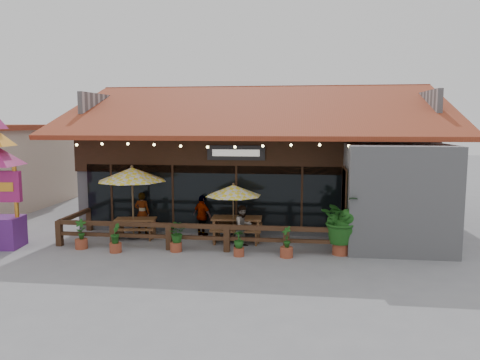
# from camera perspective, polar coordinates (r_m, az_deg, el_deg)

# --- Properties ---
(ground) EXTENTS (100.00, 100.00, 0.00)m
(ground) POSITION_cam_1_polar(r_m,az_deg,el_deg) (16.41, 0.41, -8.31)
(ground) COLOR gray
(ground) RESTS_ON ground
(restaurant_building) EXTENTS (15.50, 14.73, 6.09)m
(restaurant_building) POSITION_cam_1_polar(r_m,az_deg,el_deg) (22.48, 3.11, 1.57)
(restaurant_building) COLOR #A2A3A7
(restaurant_building) RESTS_ON ground
(patio_railing) EXTENTS (10.00, 2.60, 0.92)m
(patio_railing) POSITION_cam_1_polar(r_m,az_deg,el_deg) (16.42, -7.57, -6.15)
(patio_railing) COLOR #432B18
(patio_railing) RESTS_ON ground
(umbrella_left) EXTENTS (2.60, 2.60, 2.77)m
(umbrella_left) POSITION_cam_1_polar(r_m,az_deg,el_deg) (17.83, -13.02, 0.64)
(umbrella_left) COLOR brown
(umbrella_left) RESTS_ON ground
(umbrella_right) EXTENTS (2.69, 2.69, 2.18)m
(umbrella_right) POSITION_cam_1_polar(r_m,az_deg,el_deg) (16.82, -0.82, -1.31)
(umbrella_right) COLOR brown
(umbrella_right) RESTS_ON ground
(picnic_table_left) EXTENTS (1.71, 1.53, 0.73)m
(picnic_table_left) POSITION_cam_1_polar(r_m,az_deg,el_deg) (18.21, -12.59, -5.34)
(picnic_table_left) COLOR brown
(picnic_table_left) RESTS_ON ground
(picnic_table_right) EXTENTS (1.90, 1.66, 0.88)m
(picnic_table_right) POSITION_cam_1_polar(r_m,az_deg,el_deg) (17.30, -0.39, -5.49)
(picnic_table_right) COLOR brown
(picnic_table_right) RESTS_ON ground
(tropical_plant) EXTENTS (1.91, 1.89, 2.00)m
(tropical_plant) POSITION_cam_1_polar(r_m,az_deg,el_deg) (15.73, 12.25, -4.86)
(tropical_plant) COLOR brown
(tropical_plant) RESTS_ON ground
(diner_a) EXTENTS (0.60, 0.40, 1.65)m
(diner_a) POSITION_cam_1_polar(r_m,az_deg,el_deg) (18.71, -11.84, -3.95)
(diner_a) COLOR #331A10
(diner_a) RESTS_ON ground
(diner_b) EXTENTS (0.90, 0.90, 1.47)m
(diner_b) POSITION_cam_1_polar(r_m,az_deg,el_deg) (16.43, 0.38, -5.65)
(diner_b) COLOR #331A10
(diner_b) RESTS_ON ground
(diner_c) EXTENTS (0.98, 0.84, 1.58)m
(diner_c) POSITION_cam_1_polar(r_m,az_deg,el_deg) (18.05, -4.62, -4.34)
(diner_c) COLOR #331A10
(diner_c) RESTS_ON ground
(planter_a) EXTENTS (0.42, 0.42, 1.04)m
(planter_a) POSITION_cam_1_polar(r_m,az_deg,el_deg) (17.15, -18.80, -6.51)
(planter_a) COLOR brown
(planter_a) RESTS_ON ground
(planter_b) EXTENTS (0.40, 0.42, 0.98)m
(planter_b) POSITION_cam_1_polar(r_m,az_deg,el_deg) (16.34, -14.95, -7.01)
(planter_b) COLOR brown
(planter_b) RESTS_ON ground
(planter_c) EXTENTS (0.74, 0.69, 0.97)m
(planter_c) POSITION_cam_1_polar(r_m,az_deg,el_deg) (16.02, -7.83, -6.75)
(planter_c) COLOR brown
(planter_c) RESTS_ON ground
(planter_d) EXTENTS (0.41, 0.41, 0.85)m
(planter_d) POSITION_cam_1_polar(r_m,az_deg,el_deg) (15.37, -0.14, -7.79)
(planter_d) COLOR brown
(planter_d) RESTS_ON ground
(planter_e) EXTENTS (0.42, 0.44, 1.03)m
(planter_e) POSITION_cam_1_polar(r_m,az_deg,el_deg) (15.31, 5.70, -7.80)
(planter_e) COLOR brown
(planter_e) RESTS_ON ground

